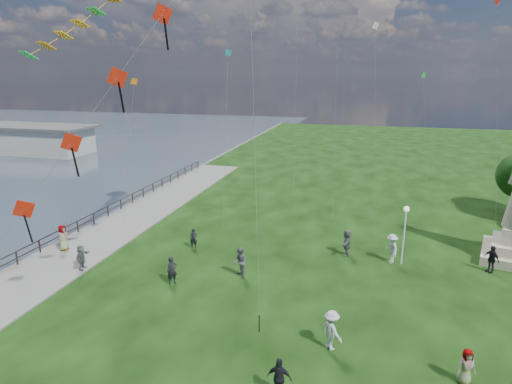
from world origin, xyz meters
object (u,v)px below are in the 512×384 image
(person_1, at_px, (240,262))
(person_11, at_px, (347,242))
(lamppost, at_px, (405,223))
(person_2, at_px, (331,330))
(person_0, at_px, (172,270))
(person_10, at_px, (63,239))
(person_8, at_px, (392,248))
(person_5, at_px, (82,259))
(person_9, at_px, (491,259))
(person_6, at_px, (194,239))
(person_3, at_px, (279,378))
(person_4, at_px, (466,367))
(pier_pavilion, at_px, (7,138))

(person_1, xyz_separation_m, person_11, (6.03, 4.93, -0.03))
(lamppost, height_order, person_2, lamppost)
(person_1, bearing_deg, person_0, -93.90)
(person_1, bearing_deg, person_10, -123.39)
(lamppost, distance_m, person_8, 1.97)
(person_5, xyz_separation_m, person_9, (24.62, 6.36, 0.08))
(person_2, height_order, person_10, person_2)
(person_0, bearing_deg, person_1, -15.69)
(person_6, height_order, person_10, person_10)
(person_9, xyz_separation_m, person_11, (-8.78, 0.28, 0.05))
(person_0, distance_m, person_3, 10.80)
(person_1, distance_m, person_6, 5.58)
(person_1, xyz_separation_m, person_9, (14.82, 4.65, -0.08))
(person_3, distance_m, person_6, 15.29)
(lamppost, relative_size, person_10, 2.16)
(person_0, relative_size, person_2, 0.88)
(person_2, relative_size, person_4, 1.22)
(person_0, height_order, person_1, person_1)
(person_1, distance_m, person_5, 9.95)
(person_5, relative_size, person_10, 0.88)
(lamppost, bearing_deg, person_11, 172.12)
(lamppost, xyz_separation_m, person_8, (-0.66, 0.10, -1.86))
(person_2, relative_size, person_5, 1.18)
(person_10, relative_size, person_11, 0.98)
(person_4, bearing_deg, person_5, 150.44)
(person_0, distance_m, person_6, 5.27)
(person_3, relative_size, person_9, 0.93)
(person_9, bearing_deg, person_3, -73.74)
(person_0, height_order, person_5, person_0)
(person_4, bearing_deg, person_1, 133.39)
(person_0, relative_size, person_5, 1.04)
(person_1, bearing_deg, person_3, -5.41)
(person_0, bearing_deg, person_2, -64.59)
(person_3, xyz_separation_m, person_6, (-8.82, 12.49, -0.09))
(person_3, xyz_separation_m, person_4, (6.98, 2.61, -0.05))
(person_10, bearing_deg, person_9, -84.50)
(pier_pavilion, distance_m, person_6, 54.71)
(lamppost, height_order, person_4, lamppost)
(person_10, bearing_deg, person_4, -109.15)
(person_2, height_order, person_5, person_2)
(person_2, distance_m, person_11, 10.60)
(pier_pavilion, relative_size, person_2, 16.06)
(person_5, distance_m, person_11, 17.17)
(person_5, bearing_deg, person_0, -100.10)
(person_6, bearing_deg, person_0, -92.98)
(person_4, height_order, person_11, person_11)
(lamppost, relative_size, person_3, 2.39)
(person_9, xyz_separation_m, person_10, (-27.74, -4.12, 0.03))
(person_9, distance_m, person_11, 8.79)
(person_1, relative_size, person_4, 1.24)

